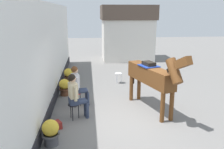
{
  "coord_description": "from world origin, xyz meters",
  "views": [
    {
      "loc": [
        -1.18,
        -6.6,
        3.1
      ],
      "look_at": [
        -0.4,
        1.2,
        1.05
      ],
      "focal_mm": 38.54,
      "sensor_mm": 36.0,
      "label": 1
    }
  ],
  "objects": [
    {
      "name": "saddled_horse_center",
      "position": [
        0.8,
        0.49,
        1.16
      ],
      "size": [
        1.15,
        2.9,
        2.06
      ],
      "color": "brown",
      "rests_on": "ground_plane"
    },
    {
      "name": "flower_planter_farthest",
      "position": [
        -2.09,
        4.03,
        0.33
      ],
      "size": [
        0.43,
        0.43,
        0.64
      ],
      "color": "brown",
      "rests_on": "ground_plane"
    },
    {
      "name": "seated_visitor_near",
      "position": [
        -1.58,
        0.1,
        0.78
      ],
      "size": [
        0.61,
        0.48,
        1.39
      ],
      "color": "black",
      "rests_on": "ground_plane"
    },
    {
      "name": "pub_facade_wall",
      "position": [
        -2.55,
        1.5,
        1.54
      ],
      "size": [
        0.34,
        14.0,
        3.4
      ],
      "color": "white",
      "rests_on": "ground_plane"
    },
    {
      "name": "seated_visitor_far",
      "position": [
        -1.56,
        1.11,
        0.78
      ],
      "size": [
        0.61,
        0.48,
        1.39
      ],
      "color": "red",
      "rests_on": "ground_plane"
    },
    {
      "name": "satchel_bag",
      "position": [
        -2.05,
        -0.44,
        0.1
      ],
      "size": [
        0.24,
        0.3,
        0.2
      ],
      "primitive_type": "cube",
      "rotation": [
        0.0,
        0.0,
        5.23
      ],
      "color": "maroon",
      "rests_on": "ground_plane"
    },
    {
      "name": "spare_stool_white",
      "position": [
        0.13,
        3.65,
        0.4
      ],
      "size": [
        0.32,
        0.32,
        0.46
      ],
      "color": "white",
      "rests_on": "ground_plane"
    },
    {
      "name": "flower_planter_inner_far",
      "position": [
        -2.11,
        2.25,
        0.33
      ],
      "size": [
        0.43,
        0.43,
        0.64
      ],
      "color": "brown",
      "rests_on": "ground_plane"
    },
    {
      "name": "ground_plane",
      "position": [
        0.0,
        3.0,
        0.0
      ],
      "size": [
        40.0,
        40.0,
        0.0
      ],
      "primitive_type": "plane",
      "color": "slate"
    },
    {
      "name": "flower_planter_nearest",
      "position": [
        -2.12,
        -1.3,
        0.33
      ],
      "size": [
        0.43,
        0.43,
        0.64
      ],
      "color": "#4C4C51",
      "rests_on": "ground_plane"
    },
    {
      "name": "distant_cottage",
      "position": [
        1.4,
        9.12,
        1.8
      ],
      "size": [
        3.4,
        2.6,
        3.5
      ],
      "color": "silver",
      "rests_on": "ground_plane"
    }
  ]
}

